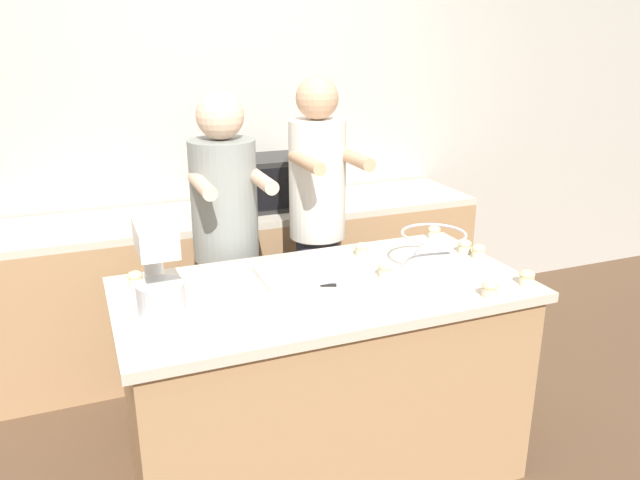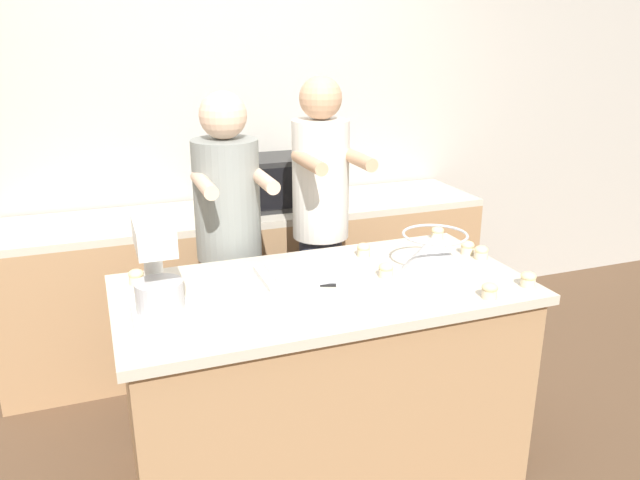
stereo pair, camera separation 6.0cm
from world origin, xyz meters
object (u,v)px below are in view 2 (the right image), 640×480
object	(u,v)px
knife	(340,286)
cupcake_0	(437,233)
stand_mixer	(157,274)
cupcake_5	(481,252)
person_left	(230,249)
microwave_oven	(270,182)
cupcake_4	(467,247)
cupcake_2	(364,250)
person_right	(321,231)
cupcake_1	(386,270)
baking_tray	(310,271)
cupcake_7	(136,277)
cupcake_3	(528,279)
cupcake_6	(490,290)
mixing_bowl	(434,251)

from	to	relation	value
knife	cupcake_0	distance (m)	0.79
stand_mixer	cupcake_5	bearing A→B (deg)	3.40
person_left	microwave_oven	world-z (taller)	person_left
cupcake_4	cupcake_2	bearing A→B (deg)	163.18
person_right	person_left	bearing A→B (deg)	179.92
cupcake_1	stand_mixer	bearing A→B (deg)	-177.54
baking_tray	cupcake_5	size ratio (longest dim) A/B	6.85
cupcake_1	person_right	bearing A→B (deg)	94.03
stand_mixer	person_left	bearing A→B (deg)	59.44
stand_mixer	cupcake_5	xyz separation A→B (m)	(1.43, 0.09, -0.13)
baking_tray	microwave_oven	size ratio (longest dim) A/B	0.81
stand_mixer	cupcake_7	xyz separation A→B (m)	(-0.06, 0.33, -0.13)
cupcake_0	cupcake_5	distance (m)	0.32
baking_tray	cupcake_3	xyz separation A→B (m)	(0.78, -0.42, 0.01)
baking_tray	cupcake_0	bearing A→B (deg)	17.67
baking_tray	cupcake_0	world-z (taller)	cupcake_0
cupcake_5	cupcake_6	bearing A→B (deg)	-120.14
cupcake_1	cupcake_2	bearing A→B (deg)	86.43
baking_tray	stand_mixer	bearing A→B (deg)	-165.50
microwave_oven	knife	bearing A→B (deg)	-93.37
person_left	cupcake_2	distance (m)	0.67
microwave_oven	cupcake_1	xyz separation A→B (m)	(0.14, -1.23, -0.11)
knife	cupcake_2	xyz separation A→B (m)	(0.23, 0.29, 0.03)
cupcake_0	cupcake_6	bearing A→B (deg)	-104.74
cupcake_0	cupcake_3	size ratio (longest dim) A/B	1.00
stand_mixer	microwave_oven	xyz separation A→B (m)	(0.79, 1.27, -0.01)
cupcake_4	cupcake_6	distance (m)	0.50
stand_mixer	mixing_bowl	world-z (taller)	stand_mixer
person_right	cupcake_6	xyz separation A→B (m)	(0.32, -0.99, 0.02)
baking_tray	cupcake_3	bearing A→B (deg)	-28.13
microwave_oven	knife	size ratio (longest dim) A/B	2.52
mixing_bowl	cupcake_1	xyz separation A→B (m)	(-0.22, 0.00, -0.06)
cupcake_6	person_left	bearing A→B (deg)	128.88
baking_tray	cupcake_0	xyz separation A→B (m)	(0.75, 0.24, 0.01)
cupcake_1	cupcake_3	distance (m)	0.57
person_left	cupcake_1	xyz separation A→B (m)	(0.52, -0.66, 0.06)
microwave_oven	person_right	bearing A→B (deg)	-80.33
person_right	cupcake_7	distance (m)	1.01
person_left	cupcake_1	bearing A→B (deg)	-51.51
mixing_bowl	cupcake_0	xyz separation A→B (m)	(0.24, 0.37, -0.06)
cupcake_7	cupcake_1	bearing A→B (deg)	-16.21
person_left	cupcake_7	distance (m)	0.60
cupcake_3	cupcake_7	bearing A→B (deg)	158.59
stand_mixer	cupcake_6	world-z (taller)	stand_mixer
cupcake_7	person_right	bearing A→B (deg)	21.35
cupcake_4	cupcake_1	bearing A→B (deg)	-165.42
cupcake_3	cupcake_7	xyz separation A→B (m)	(-1.48, 0.58, 0.00)
stand_mixer	cupcake_3	world-z (taller)	stand_mixer
person_left	cupcake_3	distance (m)	1.39
knife	cupcake_0	world-z (taller)	cupcake_0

